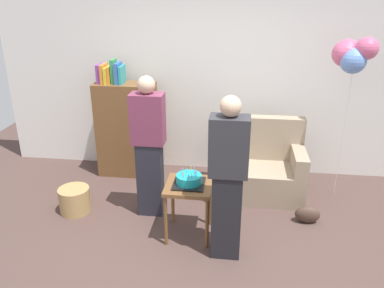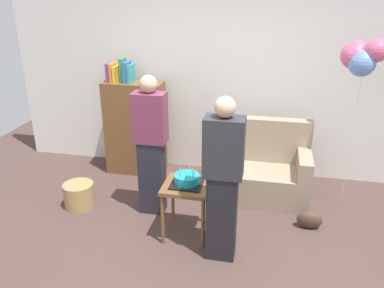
# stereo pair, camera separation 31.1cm
# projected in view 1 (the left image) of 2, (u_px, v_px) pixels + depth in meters

# --- Properties ---
(ground_plane) EXTENTS (8.00, 8.00, 0.00)m
(ground_plane) POSITION_uv_depth(u_px,v_px,m) (197.00, 252.00, 3.94)
(ground_plane) COLOR #4C3833
(wall_back) EXTENTS (6.00, 0.10, 2.70)m
(wall_back) POSITION_uv_depth(u_px,v_px,m) (215.00, 76.00, 5.32)
(wall_back) COLOR silver
(wall_back) RESTS_ON ground_plane
(couch) EXTENTS (1.10, 0.70, 0.96)m
(couch) POSITION_uv_depth(u_px,v_px,m) (259.00, 168.00, 4.96)
(couch) COLOR gray
(couch) RESTS_ON ground_plane
(bookshelf) EXTENTS (0.80, 0.36, 1.61)m
(bookshelf) POSITION_uv_depth(u_px,v_px,m) (126.00, 128.00, 5.37)
(bookshelf) COLOR brown
(bookshelf) RESTS_ON ground_plane
(side_table) EXTENTS (0.48, 0.48, 0.61)m
(side_table) POSITION_uv_depth(u_px,v_px,m) (189.00, 192.00, 4.04)
(side_table) COLOR brown
(side_table) RESTS_ON ground_plane
(birthday_cake) EXTENTS (0.32, 0.32, 0.17)m
(birthday_cake) POSITION_uv_depth(u_px,v_px,m) (189.00, 180.00, 3.99)
(birthday_cake) COLOR black
(birthday_cake) RESTS_ON side_table
(person_blowing_candles) EXTENTS (0.36, 0.22, 1.63)m
(person_blowing_candles) POSITION_uv_depth(u_px,v_px,m) (149.00, 147.00, 4.34)
(person_blowing_candles) COLOR #23232D
(person_blowing_candles) RESTS_ON ground_plane
(person_holding_cake) EXTENTS (0.36, 0.22, 1.63)m
(person_holding_cake) POSITION_uv_depth(u_px,v_px,m) (228.00, 179.00, 3.62)
(person_holding_cake) COLOR black
(person_holding_cake) RESTS_ON ground_plane
(wicker_basket) EXTENTS (0.36, 0.36, 0.30)m
(wicker_basket) POSITION_uv_depth(u_px,v_px,m) (75.00, 200.00, 4.60)
(wicker_basket) COLOR #A88451
(wicker_basket) RESTS_ON ground_plane
(handbag) EXTENTS (0.28, 0.14, 0.20)m
(handbag) POSITION_uv_depth(u_px,v_px,m) (307.00, 214.00, 4.41)
(handbag) COLOR #473328
(handbag) RESTS_ON ground_plane
(balloon_bunch) EXTENTS (0.47, 0.38, 1.98)m
(balloon_bunch) POSITION_uv_depth(u_px,v_px,m) (352.00, 54.00, 4.35)
(balloon_bunch) COLOR silver
(balloon_bunch) RESTS_ON ground_plane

